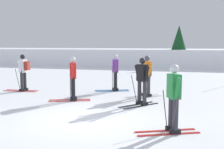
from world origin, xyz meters
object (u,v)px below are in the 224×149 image
at_px(skier_purple, 115,71).
at_px(conifer_far_left, 179,42).
at_px(skier_black, 142,80).
at_px(skier_red, 73,77).
at_px(skier_orange, 147,75).
at_px(skier_white, 23,71).
at_px(skier_green, 173,96).

relative_size(skier_purple, conifer_far_left, 0.45).
xyz_separation_m(skier_black, conifer_far_left, (1.25, 16.17, 1.44)).
relative_size(skier_red, skier_orange, 1.00).
bearing_deg(skier_black, conifer_far_left, 85.57).
bearing_deg(skier_purple, skier_orange, -33.42).
distance_m(skier_black, skier_orange, 1.65).
xyz_separation_m(skier_white, skier_black, (5.71, -1.61, -0.04)).
height_order(skier_black, skier_purple, same).
bearing_deg(skier_white, skier_red, -25.73).
bearing_deg(skier_orange, conifer_far_left, 85.01).
bearing_deg(skier_white, skier_black, -15.77).
relative_size(skier_orange, skier_purple, 1.00).
height_order(skier_red, skier_orange, same).
height_order(skier_green, skier_orange, same).
height_order(skier_black, skier_orange, same).
xyz_separation_m(skier_green, skier_black, (-1.15, 2.89, 0.00)).
distance_m(skier_white, skier_black, 5.94).
distance_m(skier_black, conifer_far_left, 16.28).
bearing_deg(skier_orange, skier_red, -150.96).
xyz_separation_m(skier_red, skier_purple, (1.09, 2.54, 0.00)).
xyz_separation_m(skier_white, skier_green, (6.86, -4.51, -0.04)).
height_order(skier_red, skier_green, same).
bearing_deg(skier_red, skier_orange, 29.04).
xyz_separation_m(skier_red, skier_black, (2.70, -0.16, -0.00)).
bearing_deg(skier_red, skier_black, -3.41).
bearing_deg(skier_white, skier_orange, 0.36).
distance_m(skier_red, skier_black, 2.70).
distance_m(skier_purple, conifer_far_left, 13.85).
height_order(skier_white, skier_purple, same).
distance_m(skier_white, skier_green, 8.21).
bearing_deg(skier_white, skier_purple, 14.79).
bearing_deg(skier_orange, skier_black, -89.49).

